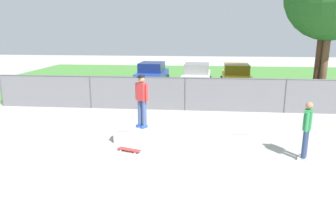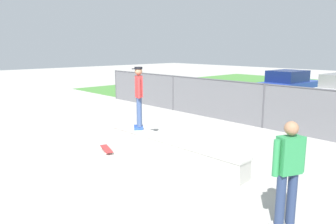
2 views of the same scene
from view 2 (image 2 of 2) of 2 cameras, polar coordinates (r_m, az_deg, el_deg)
name	(u,v)px [view 2 (image 2 of 2)]	position (r m, az deg, el deg)	size (l,w,h in m)	color
ground_plane	(131,168)	(8.18, -6.54, -9.78)	(80.00, 80.00, 0.00)	#ADAAA3
concrete_ledge	(170,148)	(8.77, 0.35, -6.36)	(4.75, 0.56, 0.54)	#B7B5AD
skateboarder	(139,95)	(9.53, -5.14, 3.03)	(0.50, 0.43, 1.84)	#2647A5
skateboard	(107,149)	(9.53, -10.74, -6.38)	(0.82, 0.45, 0.09)	red
chainlink_fence	(264,104)	(12.37, 16.44, 1.40)	(19.19, 0.07, 1.65)	#4C4C51
car_blue	(288,85)	(19.83, 20.30, 4.50)	(2.16, 4.27, 1.66)	#233D9E
bystander	(288,171)	(5.53, 20.33, -9.76)	(0.39, 0.56, 1.82)	beige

